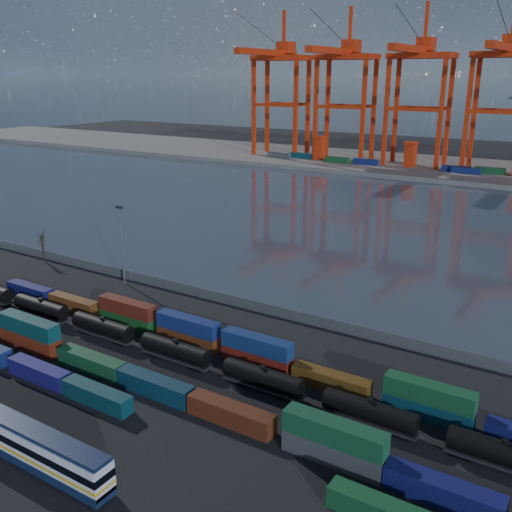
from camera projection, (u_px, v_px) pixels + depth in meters
The scene contains 12 objects.
ground at pixel (147, 374), 83.17m from camera, with size 700.00×700.00×0.00m, color black.
harbor_water at pixel (391, 223), 167.87m from camera, with size 700.00×700.00×0.00m, color #2E3743.
far_quay at pixel (472, 171), 252.27m from camera, with size 700.00×70.00×2.00m, color #514F4C.
container_row_mid at pixel (179, 392), 75.18m from camera, with size 141.11×2.45×5.22m.
container_row_north at pixel (276, 360), 83.19m from camera, with size 128.39×2.31×4.91m.
tanker_string at pixel (103, 327), 93.99m from camera, with size 136.34×2.65×3.79m.
waterfront_fence at pixel (250, 305), 105.45m from camera, with size 160.12×0.12×2.20m.
bare_tree at pixel (43, 246), 131.78m from camera, with size 1.96×1.90×7.58m.
yard_light_mast at pixel (122, 241), 116.51m from camera, with size 1.60×0.40×16.60m.
gantry_cranes at pixel (461, 69), 237.49m from camera, with size 202.45×52.70×71.36m.
quay_containers at pixel (438, 168), 245.41m from camera, with size 172.58×10.99×2.60m.
straddle_carriers at pixel (462, 157), 243.39m from camera, with size 140.00×7.00×11.10m.
Camera 1 is at (52.84, -54.16, 41.77)m, focal length 40.00 mm.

